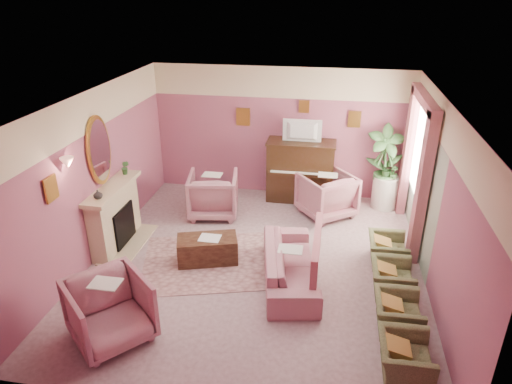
% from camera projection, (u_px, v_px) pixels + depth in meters
% --- Properties ---
extents(floor, '(5.50, 6.00, 0.01)m').
position_uv_depth(floor, '(256.00, 263.00, 7.76)').
color(floor, gray).
rests_on(floor, ground).
extents(ceiling, '(5.50, 6.00, 0.01)m').
position_uv_depth(ceiling, '(256.00, 100.00, 6.59)').
color(ceiling, white).
rests_on(ceiling, wall_back).
extents(wall_back, '(5.50, 0.02, 2.80)m').
position_uv_depth(wall_back, '(280.00, 133.00, 9.86)').
color(wall_back, '#7C4562').
rests_on(wall_back, floor).
extents(wall_front, '(5.50, 0.02, 2.80)m').
position_uv_depth(wall_front, '(203.00, 312.00, 4.49)').
color(wall_front, '#7C4562').
rests_on(wall_front, floor).
extents(wall_left, '(0.02, 6.00, 2.80)m').
position_uv_depth(wall_left, '(94.00, 177.00, 7.60)').
color(wall_left, '#7C4562').
rests_on(wall_left, floor).
extents(wall_right, '(0.02, 6.00, 2.80)m').
position_uv_depth(wall_right, '(439.00, 202.00, 6.74)').
color(wall_right, '#7C4562').
rests_on(wall_right, floor).
extents(picture_rail_band, '(5.50, 0.01, 0.65)m').
position_uv_depth(picture_rail_band, '(281.00, 83.00, 9.40)').
color(picture_rail_band, beige).
rests_on(picture_rail_band, wall_back).
extents(stripe_panel, '(0.01, 3.00, 2.15)m').
position_uv_depth(stripe_panel, '(421.00, 187.00, 8.04)').
color(stripe_panel, '#A2AE96').
rests_on(stripe_panel, wall_right).
extents(fireplace_surround, '(0.30, 1.40, 1.10)m').
position_uv_depth(fireplace_surround, '(115.00, 217.00, 8.11)').
color(fireplace_surround, '#C8B589').
rests_on(fireplace_surround, floor).
extents(fireplace_inset, '(0.18, 0.72, 0.68)m').
position_uv_depth(fireplace_inset, '(121.00, 225.00, 8.16)').
color(fireplace_inset, black).
rests_on(fireplace_inset, floor).
extents(fire_ember, '(0.06, 0.54, 0.10)m').
position_uv_depth(fire_ember, '(124.00, 234.00, 8.23)').
color(fire_ember, '#FF4612').
rests_on(fire_ember, floor).
extents(mantel_shelf, '(0.40, 1.55, 0.07)m').
position_uv_depth(mantel_shelf, '(112.00, 188.00, 7.87)').
color(mantel_shelf, '#C8B589').
rests_on(mantel_shelf, fireplace_surround).
extents(hearth, '(0.55, 1.50, 0.02)m').
position_uv_depth(hearth, '(129.00, 244.00, 8.31)').
color(hearth, '#C8B589').
rests_on(hearth, floor).
extents(mirror_frame, '(0.04, 0.72, 1.20)m').
position_uv_depth(mirror_frame, '(99.00, 150.00, 7.61)').
color(mirror_frame, '#B58731').
rests_on(mirror_frame, wall_left).
extents(mirror_glass, '(0.01, 0.60, 1.06)m').
position_uv_depth(mirror_glass, '(100.00, 151.00, 7.60)').
color(mirror_glass, silver).
rests_on(mirror_glass, wall_left).
extents(sconce_shade, '(0.20, 0.20, 0.16)m').
position_uv_depth(sconce_shade, '(67.00, 163.00, 6.58)').
color(sconce_shade, '#E6947B').
rests_on(sconce_shade, wall_left).
extents(piano, '(1.40, 0.60, 1.30)m').
position_uv_depth(piano, '(300.00, 172.00, 9.81)').
color(piano, black).
rests_on(piano, floor).
extents(piano_keyshelf, '(1.30, 0.12, 0.06)m').
position_uv_depth(piano_keyshelf, '(299.00, 175.00, 9.46)').
color(piano_keyshelf, black).
rests_on(piano_keyshelf, piano).
extents(piano_keys, '(1.20, 0.08, 0.02)m').
position_uv_depth(piano_keys, '(299.00, 173.00, 9.45)').
color(piano_keys, white).
rests_on(piano_keys, piano).
extents(piano_top, '(1.45, 0.65, 0.04)m').
position_uv_depth(piano_top, '(302.00, 142.00, 9.53)').
color(piano_top, black).
rests_on(piano_top, piano).
extents(television, '(0.80, 0.12, 0.48)m').
position_uv_depth(television, '(302.00, 130.00, 9.36)').
color(television, black).
rests_on(television, piano).
extents(print_back_left, '(0.30, 0.03, 0.38)m').
position_uv_depth(print_back_left, '(243.00, 117.00, 9.81)').
color(print_back_left, '#B58731').
rests_on(print_back_left, wall_back).
extents(print_back_right, '(0.26, 0.03, 0.34)m').
position_uv_depth(print_back_right, '(354.00, 119.00, 9.42)').
color(print_back_right, '#B58731').
rests_on(print_back_right, wall_back).
extents(print_back_mid, '(0.22, 0.03, 0.26)m').
position_uv_depth(print_back_mid, '(304.00, 107.00, 9.49)').
color(print_back_mid, '#B58731').
rests_on(print_back_mid, wall_back).
extents(print_left_wall, '(0.03, 0.28, 0.36)m').
position_uv_depth(print_left_wall, '(51.00, 189.00, 6.39)').
color(print_left_wall, '#B58731').
rests_on(print_left_wall, wall_left).
extents(window_blind, '(0.03, 1.40, 1.80)m').
position_uv_depth(window_blind, '(422.00, 148.00, 8.01)').
color(window_blind, beige).
rests_on(window_blind, wall_right).
extents(curtain_left, '(0.16, 0.34, 2.60)m').
position_uv_depth(curtain_left, '(422.00, 190.00, 7.37)').
color(curtain_left, '#AB5862').
rests_on(curtain_left, floor).
extents(curtain_right, '(0.16, 0.34, 2.60)m').
position_uv_depth(curtain_right, '(408.00, 152.00, 9.01)').
color(curtain_right, '#AB5862').
rests_on(curtain_right, floor).
extents(pelmet, '(0.16, 2.20, 0.16)m').
position_uv_depth(pelmet, '(425.00, 100.00, 7.66)').
color(pelmet, '#AB5862').
rests_on(pelmet, wall_right).
extents(mantel_plant, '(0.16, 0.16, 0.28)m').
position_uv_depth(mantel_plant, '(125.00, 167.00, 8.29)').
color(mantel_plant, '#376833').
rests_on(mantel_plant, mantel_shelf).
extents(mantel_vase, '(0.16, 0.16, 0.16)m').
position_uv_depth(mantel_vase, '(98.00, 194.00, 7.38)').
color(mantel_vase, beige).
rests_on(mantel_vase, mantel_shelf).
extents(area_rug, '(2.89, 2.40, 0.01)m').
position_uv_depth(area_rug, '(218.00, 261.00, 7.81)').
color(area_rug, '#966B6A').
rests_on(area_rug, floor).
extents(coffee_table, '(1.10, 0.77, 0.45)m').
position_uv_depth(coffee_table, '(208.00, 249.00, 7.74)').
color(coffee_table, '#3C2316').
rests_on(coffee_table, floor).
extents(table_paper, '(0.35, 0.28, 0.01)m').
position_uv_depth(table_paper, '(210.00, 238.00, 7.64)').
color(table_paper, silver).
rests_on(table_paper, coffee_table).
extents(sofa, '(0.67, 2.00, 0.81)m').
position_uv_depth(sofa, '(290.00, 258.00, 7.16)').
color(sofa, '#AA6E79').
rests_on(sofa, floor).
extents(sofa_throw, '(0.10, 1.52, 0.56)m').
position_uv_depth(sofa_throw, '(316.00, 250.00, 7.02)').
color(sofa_throw, '#AB5862').
rests_on(sofa_throw, sofa).
extents(floral_armchair_left, '(0.95, 0.95, 0.99)m').
position_uv_depth(floral_armchair_left, '(213.00, 192.00, 9.20)').
color(floral_armchair_left, '#AA6E79').
rests_on(floral_armchair_left, floor).
extents(floral_armchair_right, '(0.95, 0.95, 0.99)m').
position_uv_depth(floral_armchair_right, '(327.00, 193.00, 9.19)').
color(floral_armchair_right, '#AA6E79').
rests_on(floral_armchair_right, floor).
extents(floral_armchair_front, '(0.95, 0.95, 0.99)m').
position_uv_depth(floral_armchair_front, '(109.00, 308.00, 5.93)').
color(floral_armchair_front, '#AA6E79').
rests_on(floral_armchair_front, floor).
extents(olive_chair_a, '(0.51, 0.73, 0.63)m').
position_uv_depth(olive_chair_a, '(405.00, 353.00, 5.46)').
color(olive_chair_a, '#545A36').
rests_on(olive_chair_a, floor).
extents(olive_chair_b, '(0.51, 0.73, 0.63)m').
position_uv_depth(olive_chair_b, '(398.00, 309.00, 6.19)').
color(olive_chair_b, '#545A36').
rests_on(olive_chair_b, floor).
extents(olive_chair_c, '(0.51, 0.73, 0.63)m').
position_uv_depth(olive_chair_c, '(392.00, 274.00, 6.92)').
color(olive_chair_c, '#545A36').
rests_on(olive_chair_c, floor).
extents(olive_chair_d, '(0.51, 0.73, 0.63)m').
position_uv_depth(olive_chair_d, '(388.00, 246.00, 7.66)').
color(olive_chair_d, '#545A36').
rests_on(olive_chair_d, floor).
extents(side_table, '(0.52, 0.52, 0.70)m').
position_uv_depth(side_table, '(385.00, 192.00, 9.58)').
color(side_table, silver).
rests_on(side_table, floor).
extents(side_plant_big, '(0.30, 0.30, 0.34)m').
position_uv_depth(side_plant_big, '(388.00, 169.00, 9.36)').
color(side_plant_big, '#376833').
rests_on(side_plant_big, side_table).
extents(side_plant_small, '(0.16, 0.16, 0.28)m').
position_uv_depth(side_plant_small, '(394.00, 172.00, 9.26)').
color(side_plant_small, '#376833').
rests_on(side_plant_small, side_table).
extents(palm_pot, '(0.34, 0.34, 0.34)m').
position_uv_depth(palm_pot, '(380.00, 199.00, 9.67)').
color(palm_pot, '#905744').
rests_on(palm_pot, floor).
extents(palm_plant, '(0.76, 0.76, 1.44)m').
position_uv_depth(palm_plant, '(385.00, 160.00, 9.30)').
color(palm_plant, '#376833').
rests_on(palm_plant, palm_pot).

